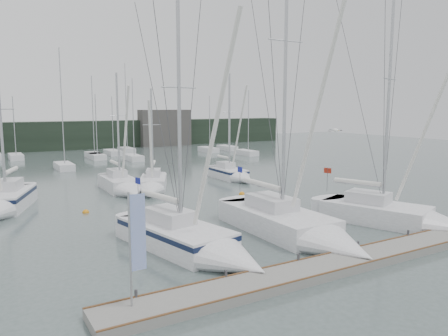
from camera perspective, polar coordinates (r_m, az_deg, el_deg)
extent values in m
plane|color=#495855|center=(25.77, 7.26, -9.27)|extent=(160.00, 160.00, 0.00)
cube|color=slate|center=(22.17, 15.34, -11.86)|extent=(24.00, 2.00, 0.40)
cube|color=black|center=(82.98, -19.84, 4.02)|extent=(90.00, 4.00, 5.00)
cube|color=#423F3D|center=(86.15, -7.73, 5.22)|extent=(10.00, 3.00, 7.00)
cube|color=silver|center=(77.00, 0.41, 2.61)|extent=(1.80, 4.50, 0.90)
cylinder|color=#A4A7AC|center=(76.23, 0.61, 7.41)|extent=(0.12, 0.12, 11.98)
cube|color=silver|center=(69.08, 2.95, 1.98)|extent=(1.80, 4.50, 0.90)
cylinder|color=#A4A7AC|center=(68.31, 3.21, 6.22)|extent=(0.12, 0.12, 9.35)
cube|color=silver|center=(70.21, -25.53, 1.30)|extent=(1.80, 4.50, 0.90)
cylinder|color=#A4A7AC|center=(69.38, -25.72, 5.03)|extent=(0.12, 0.12, 8.31)
cube|color=silver|center=(63.59, -11.78, 1.29)|extent=(1.80, 4.50, 0.90)
cylinder|color=#A4A7AC|center=(62.71, -11.78, 6.52)|extent=(0.12, 0.12, 10.71)
cube|color=silver|center=(56.77, -20.15, 0.17)|extent=(1.80, 4.50, 0.90)
cylinder|color=#A4A7AC|center=(55.81, -20.42, 7.55)|extent=(0.12, 0.12, 13.69)
cube|color=silver|center=(73.96, -2.06, 2.38)|extent=(1.80, 4.50, 0.90)
cylinder|color=#A4A7AC|center=(73.20, -1.89, 6.06)|extent=(0.12, 0.12, 8.61)
cube|color=silver|center=(66.42, -16.30, 1.42)|extent=(1.80, 4.50, 0.90)
cylinder|color=#A4A7AC|center=(65.58, -16.36, 5.50)|extent=(0.12, 0.12, 8.60)
cube|color=silver|center=(68.19, -16.64, 1.57)|extent=(1.80, 4.50, 0.90)
cylinder|color=#A4A7AC|center=(67.33, -16.75, 6.68)|extent=(0.12, 0.12, 11.27)
cube|color=silver|center=(75.02, -12.62, 2.28)|extent=(1.80, 4.50, 0.90)
cylinder|color=#A4A7AC|center=(74.19, -12.67, 7.90)|extent=(0.12, 0.12, 13.81)
cube|color=silver|center=(71.45, -14.33, 1.94)|extent=(1.80, 4.50, 0.90)
cylinder|color=#A4A7AC|center=(70.65, -14.35, 5.64)|extent=(0.12, 0.12, 8.37)
cube|color=silver|center=(24.32, -6.36, -9.13)|extent=(4.47, 7.67, 1.60)
cone|color=silver|center=(20.57, 2.19, -12.33)|extent=(3.64, 3.64, 3.09)
cube|color=silver|center=(24.43, -7.14, -6.21)|extent=(2.24, 3.16, 0.75)
cylinder|color=#A4A7AC|center=(22.83, -5.88, 7.36)|extent=(0.19, 0.19, 12.21)
cylinder|color=silver|center=(24.95, -8.36, -3.67)|extent=(1.00, 3.50, 0.30)
cube|color=#0E1733|center=(24.17, -6.38, -7.92)|extent=(4.49, 7.69, 0.27)
cube|color=navy|center=(26.82, -11.19, -1.65)|extent=(0.13, 0.57, 0.38)
cube|color=silver|center=(27.42, 6.88, -7.12)|extent=(3.53, 8.10, 1.65)
cone|color=silver|center=(23.27, 15.61, -10.14)|extent=(3.52, 3.47, 3.51)
cube|color=silver|center=(27.56, 6.23, -4.45)|extent=(1.94, 3.24, 0.77)
cylinder|color=#A4A7AC|center=(26.09, 8.01, 12.49)|extent=(0.20, 0.20, 16.76)
cylinder|color=silver|center=(28.21, 4.97, -2.09)|extent=(0.32, 3.95, 0.31)
cube|color=navy|center=(30.29, 2.10, -0.21)|extent=(0.02, 0.59, 0.40)
cube|color=silver|center=(30.90, 19.15, -5.82)|extent=(5.29, 7.33, 1.57)
cube|color=silver|center=(30.83, 18.34, -3.62)|extent=(2.56, 3.10, 0.73)
cylinder|color=#A4A7AC|center=(29.91, 20.69, 8.23)|extent=(0.19, 0.19, 13.50)
cylinder|color=silver|center=(30.95, 17.02, -1.75)|extent=(1.42, 3.14, 0.29)
cube|color=maroon|center=(31.73, 13.38, -0.33)|extent=(0.22, 0.54, 0.38)
cube|color=silver|center=(36.88, -26.36, -3.97)|extent=(4.64, 6.54, 1.67)
cube|color=silver|center=(37.18, -26.25, -1.95)|extent=(2.25, 2.76, 0.78)
cylinder|color=#A4A7AC|center=(35.79, -27.14, 5.22)|extent=(0.20, 0.20, 10.19)
cylinder|color=silver|center=(37.64, -26.08, -0.29)|extent=(1.29, 2.84, 0.31)
cube|color=#0E1733|center=(36.77, -26.42, -3.12)|extent=(4.67, 6.56, 0.28)
cube|color=silver|center=(41.38, -13.58, -2.19)|extent=(2.58, 5.67, 1.48)
cone|color=silver|center=(37.59, -11.91, -3.17)|extent=(2.52, 2.46, 2.47)
cube|color=silver|center=(41.68, -13.81, -0.62)|extent=(1.40, 2.28, 0.69)
cylinder|color=#A4A7AC|center=(40.40, -13.67, 5.33)|extent=(0.18, 0.18, 9.41)
cylinder|color=silver|center=(42.16, -14.08, 0.69)|extent=(0.33, 2.75, 0.28)
cube|color=silver|center=(41.14, -9.22, -2.15)|extent=(4.18, 5.51, 1.43)
cone|color=silver|center=(37.63, -9.56, -3.12)|extent=(2.98, 2.91, 2.29)
cube|color=silver|center=(41.44, -9.21, -0.61)|extent=(1.98, 2.35, 0.67)
cylinder|color=#A4A7AC|center=(40.22, -9.40, 4.45)|extent=(0.17, 0.17, 8.10)
cylinder|color=silver|center=(41.84, -9.19, 0.66)|extent=(1.27, 2.34, 0.27)
cube|color=silver|center=(46.77, 0.51, -0.85)|extent=(2.46, 5.02, 1.35)
cone|color=silver|center=(43.76, 2.81, -1.48)|extent=(2.39, 2.18, 2.35)
cube|color=silver|center=(47.02, 0.24, 0.42)|extent=(1.33, 2.02, 0.63)
cylinder|color=#A4A7AC|center=(45.93, 0.74, 6.06)|extent=(0.16, 0.16, 9.93)
cylinder|color=silver|center=(47.39, -0.08, 1.47)|extent=(0.31, 2.43, 0.25)
cube|color=#0E1733|center=(46.70, 0.51, -0.30)|extent=(2.48, 5.04, 0.23)
sphere|color=orange|center=(38.23, 2.35, -3.49)|extent=(0.54, 0.54, 0.54)
sphere|color=orange|center=(33.34, -17.61, -5.59)|extent=(0.49, 0.49, 0.49)
cylinder|color=#A4A7AC|center=(16.28, -12.17, -10.45)|extent=(0.08, 0.08, 4.25)
cube|color=#1D44BB|center=(16.21, -11.14, -8.27)|extent=(0.57, 0.04, 2.83)
ellipsoid|color=white|center=(25.80, 14.34, 4.80)|extent=(0.27, 0.47, 0.20)
cube|color=#919499|center=(25.58, 13.94, 4.84)|extent=(0.46, 0.19, 0.11)
cube|color=#919499|center=(26.02, 14.74, 4.86)|extent=(0.46, 0.19, 0.11)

